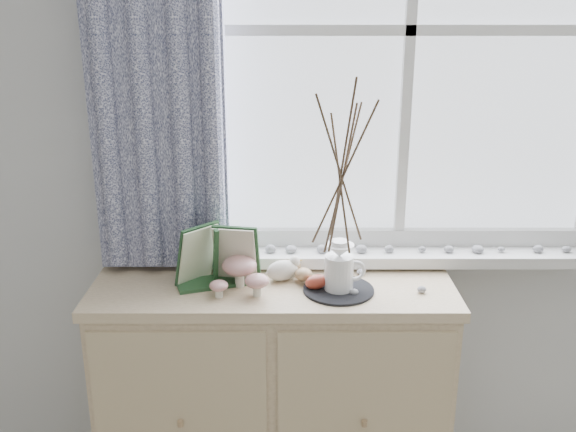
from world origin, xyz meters
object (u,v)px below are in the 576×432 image
object	(u,v)px
toadstool_cluster	(241,272)
twig_pitcher	(342,170)
sideboard	(274,393)
botanical_book	(215,257)

from	to	relation	value
toadstool_cluster	twig_pitcher	size ratio (longest dim) A/B	0.27
toadstool_cluster	twig_pitcher	bearing A→B (deg)	-1.95
toadstool_cluster	sideboard	bearing A→B (deg)	27.07
sideboard	twig_pitcher	xyz separation A→B (m)	(0.21, -0.06, 0.83)
twig_pitcher	toadstool_cluster	bearing A→B (deg)	166.76
sideboard	botanical_book	distance (m)	0.56
twig_pitcher	sideboard	bearing A→B (deg)	152.38
botanical_book	toadstool_cluster	size ratio (longest dim) A/B	1.60
botanical_book	twig_pitcher	distance (m)	0.50
sideboard	toadstool_cluster	world-z (taller)	toadstool_cluster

